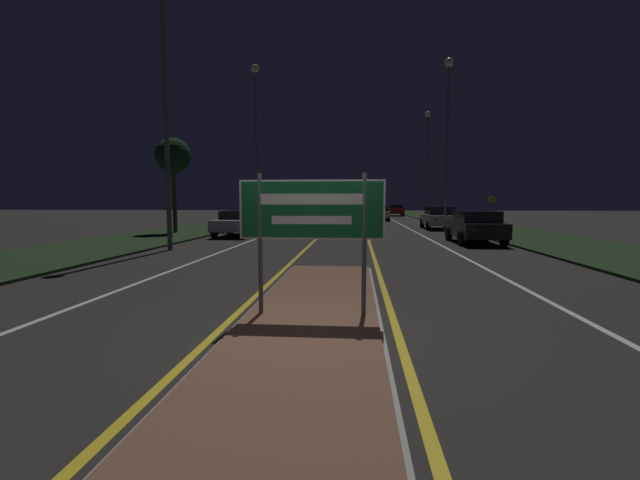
{
  "coord_description": "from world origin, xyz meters",
  "views": [
    {
      "loc": [
        0.67,
        -5.74,
        1.83
      ],
      "look_at": [
        0.0,
        2.19,
        1.11
      ],
      "focal_mm": 24.0,
      "sensor_mm": 36.0,
      "label": 1
    }
  ],
  "objects_px": {
    "highway_sign": "(312,215)",
    "streetlight_left_far": "(256,121)",
    "car_receding_0": "(475,226)",
    "car_receding_3": "(396,210)",
    "warning_sign": "(491,208)",
    "streetlight_left_near": "(165,74)",
    "streetlight_right_far": "(427,153)",
    "car_receding_1": "(439,217)",
    "car_approaching_0": "(239,222)",
    "streetlight_right_near": "(448,117)",
    "car_receding_2": "(379,213)",
    "car_approaching_1": "(318,214)",
    "car_approaching_2": "(328,211)"
  },
  "relations": [
    {
      "from": "streetlight_right_near",
      "to": "car_receding_1",
      "type": "bearing_deg",
      "value": 95.8
    },
    {
      "from": "streetlight_right_near",
      "to": "car_receding_0",
      "type": "distance_m",
      "value": 10.23
    },
    {
      "from": "streetlight_right_far",
      "to": "warning_sign",
      "type": "xyz_separation_m",
      "value": [
        2.7,
        -9.26,
        -4.56
      ]
    },
    {
      "from": "car_receding_3",
      "to": "streetlight_left_near",
      "type": "bearing_deg",
      "value": -107.05
    },
    {
      "from": "car_receding_2",
      "to": "warning_sign",
      "type": "xyz_separation_m",
      "value": [
        6.59,
        -12.22,
        0.67
      ]
    },
    {
      "from": "streetlight_left_far",
      "to": "car_approaching_1",
      "type": "distance_m",
      "value": 9.77
    },
    {
      "from": "streetlight_right_near",
      "to": "warning_sign",
      "type": "relative_size",
      "value": 4.83
    },
    {
      "from": "car_receding_0",
      "to": "car_receding_1",
      "type": "relative_size",
      "value": 0.99
    },
    {
      "from": "streetlight_left_far",
      "to": "car_approaching_2",
      "type": "xyz_separation_m",
      "value": [
        3.83,
        18.04,
        -6.68
      ]
    },
    {
      "from": "streetlight_left_near",
      "to": "car_approaching_2",
      "type": "height_order",
      "value": "streetlight_left_near"
    },
    {
      "from": "streetlight_left_near",
      "to": "warning_sign",
      "type": "relative_size",
      "value": 4.98
    },
    {
      "from": "car_receding_1",
      "to": "streetlight_right_far",
      "type": "bearing_deg",
      "value": 86.06
    },
    {
      "from": "car_approaching_1",
      "to": "car_approaching_2",
      "type": "xyz_separation_m",
      "value": [
        0.04,
        12.04,
        0.03
      ]
    },
    {
      "from": "car_receding_1",
      "to": "car_receding_2",
      "type": "xyz_separation_m",
      "value": [
        -3.25,
        12.26,
        -0.05
      ]
    },
    {
      "from": "car_receding_3",
      "to": "car_approaching_2",
      "type": "bearing_deg",
      "value": -142.46
    },
    {
      "from": "car_receding_1",
      "to": "car_receding_2",
      "type": "distance_m",
      "value": 12.68
    },
    {
      "from": "car_receding_0",
      "to": "warning_sign",
      "type": "height_order",
      "value": "warning_sign"
    },
    {
      "from": "streetlight_left_near",
      "to": "streetlight_right_far",
      "type": "xyz_separation_m",
      "value": [
        13.0,
        22.38,
        -0.49
      ]
    },
    {
      "from": "car_receding_0",
      "to": "car_approaching_0",
      "type": "xyz_separation_m",
      "value": [
        -11.37,
        3.11,
        -0.03
      ]
    },
    {
      "from": "car_receding_3",
      "to": "car_approaching_2",
      "type": "height_order",
      "value": "car_approaching_2"
    },
    {
      "from": "streetlight_right_near",
      "to": "car_receding_2",
      "type": "relative_size",
      "value": 2.21
    },
    {
      "from": "car_receding_3",
      "to": "warning_sign",
      "type": "relative_size",
      "value": 2.19
    },
    {
      "from": "car_receding_1",
      "to": "car_receding_3",
      "type": "xyz_separation_m",
      "value": [
        -0.49,
        25.64,
        -0.02
      ]
    },
    {
      "from": "streetlight_left_far",
      "to": "car_receding_0",
      "type": "distance_m",
      "value": 17.65
    },
    {
      "from": "highway_sign",
      "to": "streetlight_left_far",
      "type": "height_order",
      "value": "streetlight_left_far"
    },
    {
      "from": "car_receding_0",
      "to": "car_approaching_0",
      "type": "distance_m",
      "value": 11.79
    },
    {
      "from": "car_receding_0",
      "to": "streetlight_left_far",
      "type": "bearing_deg",
      "value": 138.38
    },
    {
      "from": "car_approaching_0",
      "to": "car_receding_0",
      "type": "bearing_deg",
      "value": -15.31
    },
    {
      "from": "streetlight_left_near",
      "to": "car_receding_2",
      "type": "height_order",
      "value": "streetlight_left_near"
    },
    {
      "from": "car_receding_1",
      "to": "car_approaching_1",
      "type": "distance_m",
      "value": 11.35
    },
    {
      "from": "highway_sign",
      "to": "car_receding_3",
      "type": "bearing_deg",
      "value": 83.36
    },
    {
      "from": "car_receding_1",
      "to": "car_approaching_0",
      "type": "relative_size",
      "value": 0.96
    },
    {
      "from": "streetlight_right_near",
      "to": "car_approaching_2",
      "type": "bearing_deg",
      "value": 112.79
    },
    {
      "from": "streetlight_right_near",
      "to": "car_approaching_1",
      "type": "bearing_deg",
      "value": 135.14
    },
    {
      "from": "car_receding_0",
      "to": "car_receding_3",
      "type": "distance_m",
      "value": 35.12
    },
    {
      "from": "car_approaching_2",
      "to": "warning_sign",
      "type": "height_order",
      "value": "warning_sign"
    },
    {
      "from": "car_receding_3",
      "to": "warning_sign",
      "type": "height_order",
      "value": "warning_sign"
    },
    {
      "from": "car_receding_3",
      "to": "warning_sign",
      "type": "bearing_deg",
      "value": -81.49
    },
    {
      "from": "streetlight_left_near",
      "to": "warning_sign",
      "type": "bearing_deg",
      "value": 39.87
    },
    {
      "from": "car_receding_2",
      "to": "car_receding_3",
      "type": "distance_m",
      "value": 13.66
    },
    {
      "from": "streetlight_left_far",
      "to": "streetlight_right_far",
      "type": "bearing_deg",
      "value": 31.25
    },
    {
      "from": "warning_sign",
      "to": "streetlight_left_near",
      "type": "bearing_deg",
      "value": -140.13
    },
    {
      "from": "car_receding_1",
      "to": "car_approaching_0",
      "type": "xyz_separation_m",
      "value": [
        -11.58,
        -6.36,
        -0.05
      ]
    },
    {
      "from": "car_receding_0",
      "to": "streetlight_right_far",
      "type": "bearing_deg",
      "value": 87.4
    },
    {
      "from": "car_receding_1",
      "to": "warning_sign",
      "type": "height_order",
      "value": "warning_sign"
    },
    {
      "from": "streetlight_right_far",
      "to": "car_receding_0",
      "type": "distance_m",
      "value": 19.5
    },
    {
      "from": "streetlight_left_far",
      "to": "car_receding_1",
      "type": "bearing_deg",
      "value": -6.3
    },
    {
      "from": "streetlight_left_near",
      "to": "car_receding_3",
      "type": "xyz_separation_m",
      "value": [
        11.87,
        38.72,
        -5.68
      ]
    },
    {
      "from": "car_receding_0",
      "to": "car_receding_1",
      "type": "height_order",
      "value": "car_receding_1"
    },
    {
      "from": "streetlight_left_near",
      "to": "car_receding_2",
      "type": "bearing_deg",
      "value": 70.22
    }
  ]
}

